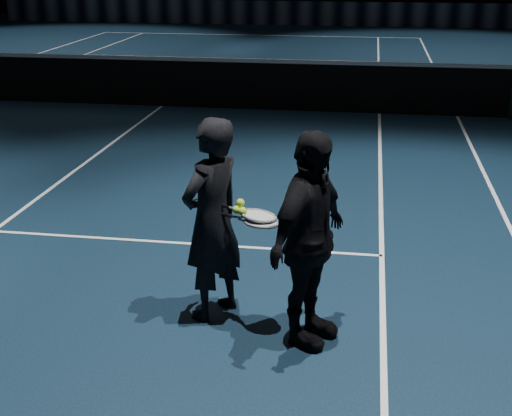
{
  "coord_description": "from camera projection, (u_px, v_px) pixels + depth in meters",
  "views": [
    {
      "loc": [
        3.89,
        -12.94,
        2.86
      ],
      "look_at": [
        3.1,
        -7.93,
        1.0
      ],
      "focal_mm": 50.0,
      "sensor_mm": 36.0,
      "label": 1
    }
  ],
  "objects": [
    {
      "name": "racket_lower",
      "position": [
        262.0,
        222.0,
        5.41
      ],
      "size": [
        0.71,
        0.44,
        0.03
      ],
      "primitive_type": null,
      "rotation": [
        0.0,
        0.0,
        -0.36
      ],
      "color": "black",
      "rests_on": "player_a"
    },
    {
      "name": "sponsor_backdrop",
      "position": [
        272.0,
        13.0,
        27.77
      ],
      "size": [
        22.0,
        0.15,
        0.9
      ],
      "primitive_type": "cube",
      "color": "black",
      "rests_on": "floor"
    },
    {
      "name": "tennis_balls",
      "position": [
        240.0,
        208.0,
        5.48
      ],
      "size": [
        0.12,
        0.1,
        0.12
      ],
      "primitive_type": null,
      "color": "#A4CF2B",
      "rests_on": "racket_upper"
    },
    {
      "name": "court_lines",
      "position": [
        161.0,
        107.0,
        13.56
      ],
      "size": [
        10.98,
        23.78,
        0.01
      ],
      "primitive_type": null,
      "color": "white",
      "rests_on": "floor"
    },
    {
      "name": "player_b",
      "position": [
        309.0,
        240.0,
        5.25
      ],
      "size": [
        0.77,
        1.05,
        1.66
      ],
      "primitive_type": "imported",
      "rotation": [
        0.0,
        0.0,
        1.15
      ],
      "color": "black",
      "rests_on": "floor"
    },
    {
      "name": "net_mesh",
      "position": [
        160.0,
        83.0,
        13.4
      ],
      "size": [
        12.8,
        0.02,
        0.86
      ],
      "primitive_type": "cube",
      "color": "black",
      "rests_on": "floor"
    },
    {
      "name": "net_tape",
      "position": [
        159.0,
        58.0,
        13.24
      ],
      "size": [
        12.8,
        0.03,
        0.07
      ],
      "primitive_type": "cube",
      "color": "white",
      "rests_on": "net_mesh"
    },
    {
      "name": "floor",
      "position": [
        161.0,
        107.0,
        13.56
      ],
      "size": [
        36.0,
        36.0,
        0.0
      ],
      "primitive_type": "plane",
      "color": "black",
      "rests_on": "ground"
    },
    {
      "name": "racket_upper",
      "position": [
        258.0,
        215.0,
        5.46
      ],
      "size": [
        0.71,
        0.4,
        0.1
      ],
      "primitive_type": null,
      "rotation": [
        0.0,
        0.1,
        -0.29
      ],
      "color": "black",
      "rests_on": "player_b"
    },
    {
      "name": "player_a",
      "position": [
        212.0,
        220.0,
        5.64
      ],
      "size": [
        0.66,
        0.72,
        1.66
      ],
      "primitive_type": "imported",
      "rotation": [
        0.0,
        0.0,
        -2.12
      ],
      "color": "black",
      "rests_on": "floor"
    }
  ]
}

